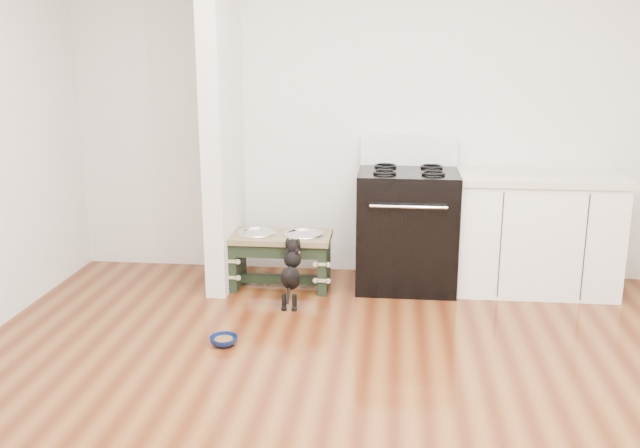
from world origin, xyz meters
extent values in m
plane|color=#4D200D|center=(0.00, 0.00, 0.00)|extent=(5.00, 5.00, 0.00)
plane|color=silver|center=(0.00, 2.50, 1.35)|extent=(5.00, 0.00, 5.00)
cube|color=silver|center=(-1.18, 2.10, 1.35)|extent=(0.15, 0.80, 2.70)
cube|color=black|center=(0.25, 2.15, 0.46)|extent=(0.76, 0.65, 0.92)
cube|color=black|center=(0.25, 1.84, 0.40)|extent=(0.58, 0.02, 0.50)
cylinder|color=silver|center=(0.25, 1.80, 0.72)|extent=(0.56, 0.02, 0.02)
cube|color=white|center=(0.25, 2.43, 1.03)|extent=(0.76, 0.08, 0.22)
torus|color=black|center=(0.07, 2.01, 0.93)|extent=(0.18, 0.18, 0.02)
torus|color=black|center=(0.43, 2.01, 0.93)|extent=(0.18, 0.18, 0.02)
torus|color=black|center=(0.07, 2.29, 0.93)|extent=(0.18, 0.18, 0.02)
torus|color=black|center=(0.43, 2.29, 0.93)|extent=(0.18, 0.18, 0.02)
cube|color=white|center=(1.23, 2.18, 0.43)|extent=(1.20, 0.60, 0.86)
cube|color=beige|center=(1.23, 2.18, 0.89)|extent=(1.24, 0.64, 0.05)
cube|color=black|center=(1.23, 1.92, 0.05)|extent=(1.20, 0.06, 0.10)
cube|color=black|center=(-1.07, 2.01, 0.19)|extent=(0.06, 0.38, 0.39)
cube|color=black|center=(-0.38, 2.01, 0.19)|extent=(0.06, 0.38, 0.39)
cube|color=black|center=(-0.73, 1.83, 0.34)|extent=(0.63, 0.03, 0.10)
cube|color=black|center=(-0.73, 2.01, 0.06)|extent=(0.63, 0.06, 0.06)
cube|color=brown|center=(-0.73, 2.01, 0.41)|extent=(0.79, 0.42, 0.04)
cylinder|color=silver|center=(-0.91, 2.01, 0.41)|extent=(0.27, 0.27, 0.05)
cylinder|color=silver|center=(-0.54, 2.01, 0.41)|extent=(0.27, 0.27, 0.05)
torus|color=silver|center=(-0.91, 2.01, 0.44)|extent=(0.31, 0.31, 0.02)
torus|color=silver|center=(-0.54, 2.01, 0.44)|extent=(0.31, 0.31, 0.02)
cylinder|color=black|center=(-0.62, 1.52, 0.06)|extent=(0.03, 0.03, 0.12)
cylinder|color=black|center=(-0.55, 1.52, 0.06)|extent=(0.03, 0.03, 0.12)
sphere|color=black|center=(-0.62, 1.51, 0.01)|extent=(0.04, 0.04, 0.04)
sphere|color=black|center=(-0.55, 1.51, 0.01)|extent=(0.04, 0.04, 0.04)
ellipsoid|color=black|center=(-0.59, 1.60, 0.22)|extent=(0.14, 0.32, 0.28)
sphere|color=black|center=(-0.59, 1.70, 0.33)|extent=(0.13, 0.13, 0.13)
sphere|color=black|center=(-0.59, 1.74, 0.41)|extent=(0.11, 0.11, 0.11)
sphere|color=black|center=(-0.62, 1.81, 0.41)|extent=(0.04, 0.04, 0.04)
sphere|color=black|center=(-0.55, 1.81, 0.41)|extent=(0.04, 0.04, 0.04)
cylinder|color=black|center=(-0.59, 1.47, 0.12)|extent=(0.02, 0.09, 0.10)
torus|color=#D23E79|center=(-0.59, 1.72, 0.37)|extent=(0.11, 0.07, 0.10)
imported|color=#0B1B4E|center=(-0.91, 0.88, 0.03)|extent=(0.22, 0.22, 0.06)
cylinder|color=#4E2B16|center=(-0.91, 0.88, 0.03)|extent=(0.11, 0.11, 0.02)
camera|label=1|loc=(0.15, -3.25, 1.89)|focal=40.00mm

